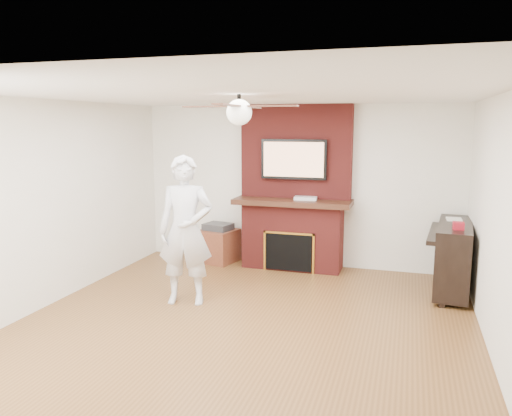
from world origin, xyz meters
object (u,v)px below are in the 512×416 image
(fireplace, at_px, (294,204))
(piano, at_px, (453,256))
(person, at_px, (186,230))
(side_table, at_px, (218,244))

(fireplace, relative_size, piano, 1.73)
(person, xyz_separation_m, piano, (3.18, 1.40, -0.42))
(fireplace, relative_size, person, 1.36)
(fireplace, bearing_deg, side_table, -176.87)
(person, bearing_deg, fireplace, 51.30)
(side_table, height_order, piano, piano)
(person, relative_size, piano, 1.27)
(person, bearing_deg, piano, 10.08)
(fireplace, height_order, side_table, fireplace)
(fireplace, distance_m, person, 2.15)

